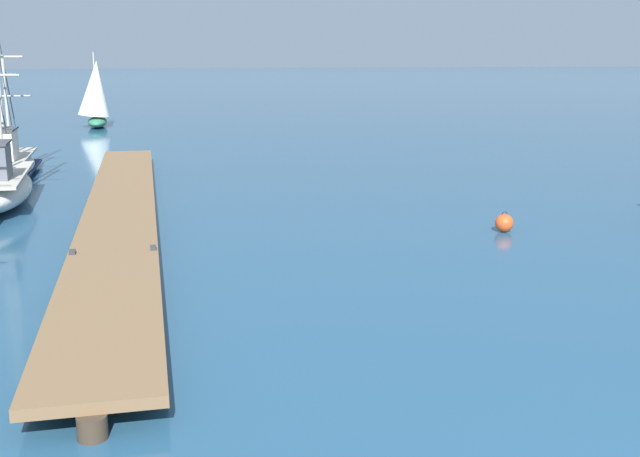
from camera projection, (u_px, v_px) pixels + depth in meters
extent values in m
cube|color=brown|center=(120.00, 210.00, 20.32)|extent=(3.11, 23.81, 0.16)
cylinder|color=#3D3023|center=(92.00, 427.00, 9.08)|extent=(0.36, 0.36, 0.29)
cylinder|color=#3D3023|center=(109.00, 302.00, 13.60)|extent=(0.36, 0.36, 0.29)
cylinder|color=#3D3023|center=(118.00, 239.00, 18.12)|extent=(0.36, 0.36, 0.29)
cylinder|color=#3D3023|center=(123.00, 201.00, 22.63)|extent=(0.36, 0.36, 0.29)
cylinder|color=#3D3023|center=(126.00, 176.00, 27.15)|extent=(0.36, 0.36, 0.29)
cylinder|color=#3D3023|center=(129.00, 158.00, 31.66)|extent=(0.36, 0.36, 0.29)
cube|color=#333338|center=(72.00, 252.00, 15.61)|extent=(0.13, 0.21, 0.08)
cube|color=#333338|center=(153.00, 248.00, 15.95)|extent=(0.13, 0.21, 0.08)
ellipsoid|color=silver|center=(5.00, 167.00, 27.81)|extent=(2.36, 6.04, 0.74)
cube|color=#B2AD9E|center=(4.00, 158.00, 27.74)|extent=(2.09, 5.43, 0.08)
cube|color=#19234C|center=(6.00, 171.00, 27.85)|extent=(2.37, 5.92, 0.08)
cylinder|color=#333338|center=(4.00, 65.00, 28.77)|extent=(0.26, 3.00, 4.29)
cylinder|color=#B2ADA3|center=(6.00, 104.00, 28.87)|extent=(0.11, 0.11, 3.56)
cylinder|color=#B2ADA3|center=(6.00, 96.00, 28.81)|extent=(1.72, 0.19, 0.06)
cylinder|color=#333338|center=(10.00, 97.00, 29.74)|extent=(0.17, 1.85, 2.64)
cylinder|color=#333338|center=(1.00, 66.00, 24.72)|extent=(0.30, 2.85, 4.08)
sphere|color=#E04C1E|center=(504.00, 223.00, 19.43)|extent=(0.46, 0.46, 0.46)
torus|color=black|center=(505.00, 214.00, 19.38)|extent=(0.14, 0.02, 0.14)
ellipsoid|color=#337556|center=(97.00, 122.00, 46.02)|extent=(1.34, 3.69, 0.60)
cylinder|color=#B2ADA3|center=(95.00, 85.00, 45.63)|extent=(0.08, 0.08, 3.76)
cone|color=silver|center=(95.00, 88.00, 45.34)|extent=(2.25, 1.95, 3.37)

